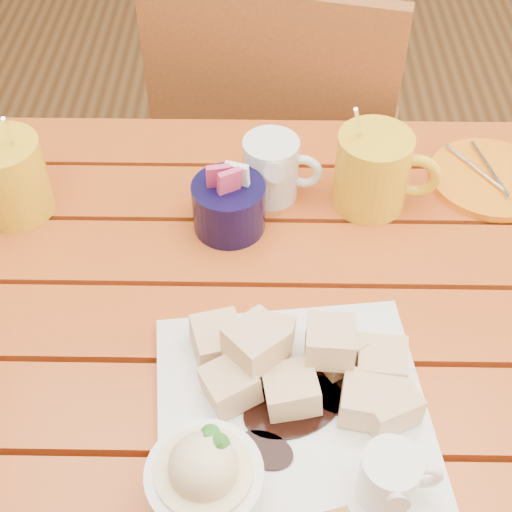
{
  "coord_description": "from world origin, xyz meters",
  "views": [
    {
      "loc": [
        -0.0,
        -0.52,
        1.42
      ],
      "look_at": [
        -0.01,
        0.04,
        0.82
      ],
      "focal_mm": 50.0,
      "sensor_mm": 36.0,
      "label": 1
    }
  ],
  "objects_px": {
    "coffee_mug_left": "(7,176)",
    "chair_far": "(280,155)",
    "dessert_plate": "(279,423)",
    "table": "(264,373)",
    "orange_saucer": "(491,178)",
    "coffee_mug_right": "(374,170)"
  },
  "relations": [
    {
      "from": "coffee_mug_left",
      "to": "chair_far",
      "type": "distance_m",
      "value": 0.63
    },
    {
      "from": "dessert_plate",
      "to": "coffee_mug_left",
      "type": "distance_m",
      "value": 0.49
    },
    {
      "from": "dessert_plate",
      "to": "coffee_mug_left",
      "type": "bearing_deg",
      "value": 136.05
    },
    {
      "from": "table",
      "to": "chair_far",
      "type": "height_order",
      "value": "chair_far"
    },
    {
      "from": "chair_far",
      "to": "dessert_plate",
      "type": "bearing_deg",
      "value": 102.25
    },
    {
      "from": "coffee_mug_left",
      "to": "dessert_plate",
      "type": "bearing_deg",
      "value": -36.3
    },
    {
      "from": "table",
      "to": "coffee_mug_left",
      "type": "xyz_separation_m",
      "value": [
        -0.34,
        0.19,
        0.16
      ]
    },
    {
      "from": "table",
      "to": "chair_far",
      "type": "relative_size",
      "value": 1.32
    },
    {
      "from": "table",
      "to": "orange_saucer",
      "type": "distance_m",
      "value": 0.42
    },
    {
      "from": "coffee_mug_right",
      "to": "table",
      "type": "bearing_deg",
      "value": -114.32
    },
    {
      "from": "orange_saucer",
      "to": "dessert_plate",
      "type": "bearing_deg",
      "value": -126.61
    },
    {
      "from": "table",
      "to": "orange_saucer",
      "type": "height_order",
      "value": "orange_saucer"
    },
    {
      "from": "coffee_mug_left",
      "to": "table",
      "type": "bearing_deg",
      "value": -21.56
    },
    {
      "from": "dessert_plate",
      "to": "coffee_mug_right",
      "type": "bearing_deg",
      "value": 70.61
    },
    {
      "from": "table",
      "to": "coffee_mug_left",
      "type": "bearing_deg",
      "value": 150.79
    },
    {
      "from": "chair_far",
      "to": "coffee_mug_right",
      "type": "bearing_deg",
      "value": 119.19
    },
    {
      "from": "orange_saucer",
      "to": "chair_far",
      "type": "xyz_separation_m",
      "value": [
        -0.29,
        0.36,
        -0.25
      ]
    },
    {
      "from": "dessert_plate",
      "to": "orange_saucer",
      "type": "bearing_deg",
      "value": 53.39
    },
    {
      "from": "dessert_plate",
      "to": "chair_far",
      "type": "height_order",
      "value": "chair_far"
    },
    {
      "from": "dessert_plate",
      "to": "coffee_mug_left",
      "type": "xyz_separation_m",
      "value": [
        -0.36,
        0.34,
        0.02
      ]
    },
    {
      "from": "chair_far",
      "to": "coffee_mug_left",
      "type": "bearing_deg",
      "value": 62.02
    },
    {
      "from": "coffee_mug_left",
      "to": "orange_saucer",
      "type": "bearing_deg",
      "value": 13.26
    }
  ]
}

